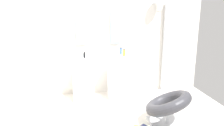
{
  "coord_description": "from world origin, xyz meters",
  "views": [
    {
      "loc": [
        -0.43,
        -3.19,
        1.87
      ],
      "look_at": [
        0.15,
        0.55,
        0.95
      ],
      "focal_mm": 34.59,
      "sensor_mm": 36.0,
      "label": 1
    }
  ],
  "objects_px": {
    "shower_column": "(165,46)",
    "soap_bottle_clear": "(82,55)",
    "soap_bottle_blue": "(121,51)",
    "soap_bottle_amber": "(124,53)",
    "pedestal_sink_right": "(118,77)",
    "pedestal_sink_left": "(82,78)",
    "lounge_chair": "(168,106)",
    "soap_bottle_black": "(85,55)"
  },
  "relations": [
    {
      "from": "pedestal_sink_left",
      "to": "soap_bottle_clear",
      "type": "distance_m",
      "value": 0.53
    },
    {
      "from": "shower_column",
      "to": "soap_bottle_clear",
      "type": "height_order",
      "value": "shower_column"
    },
    {
      "from": "lounge_chair",
      "to": "soap_bottle_clear",
      "type": "xyz_separation_m",
      "value": [
        -1.35,
        1.2,
        0.65
      ]
    },
    {
      "from": "soap_bottle_amber",
      "to": "pedestal_sink_right",
      "type": "bearing_deg",
      "value": 155.64
    },
    {
      "from": "pedestal_sink_left",
      "to": "shower_column",
      "type": "height_order",
      "value": "shower_column"
    },
    {
      "from": "soap_bottle_clear",
      "to": "soap_bottle_blue",
      "type": "bearing_deg",
      "value": 14.67
    },
    {
      "from": "pedestal_sink_right",
      "to": "soap_bottle_blue",
      "type": "xyz_separation_m",
      "value": [
        0.09,
        0.12,
        0.53
      ]
    },
    {
      "from": "lounge_chair",
      "to": "shower_column",
      "type": "bearing_deg",
      "value": 70.19
    },
    {
      "from": "shower_column",
      "to": "soap_bottle_blue",
      "type": "xyz_separation_m",
      "value": [
        -1.1,
        -0.2,
        -0.07
      ]
    },
    {
      "from": "soap_bottle_clear",
      "to": "pedestal_sink_left",
      "type": "bearing_deg",
      "value": 95.61
    },
    {
      "from": "soap_bottle_blue",
      "to": "soap_bottle_amber",
      "type": "relative_size",
      "value": 1.04
    },
    {
      "from": "lounge_chair",
      "to": "soap_bottle_clear",
      "type": "height_order",
      "value": "soap_bottle_clear"
    },
    {
      "from": "soap_bottle_blue",
      "to": "soap_bottle_clear",
      "type": "bearing_deg",
      "value": -165.33
    },
    {
      "from": "pedestal_sink_left",
      "to": "soap_bottle_black",
      "type": "relative_size",
      "value": 8.12
    },
    {
      "from": "lounge_chair",
      "to": "soap_bottle_amber",
      "type": "distance_m",
      "value": 1.49
    },
    {
      "from": "pedestal_sink_right",
      "to": "shower_column",
      "type": "bearing_deg",
      "value": 15.02
    },
    {
      "from": "shower_column",
      "to": "soap_bottle_amber",
      "type": "bearing_deg",
      "value": -160.69
    },
    {
      "from": "pedestal_sink_right",
      "to": "soap_bottle_blue",
      "type": "distance_m",
      "value": 0.55
    },
    {
      "from": "soap_bottle_blue",
      "to": "soap_bottle_black",
      "type": "bearing_deg",
      "value": -163.84
    },
    {
      "from": "soap_bottle_blue",
      "to": "pedestal_sink_left",
      "type": "bearing_deg",
      "value": -172.04
    },
    {
      "from": "soap_bottle_blue",
      "to": "soap_bottle_amber",
      "type": "xyz_separation_m",
      "value": [
        0.03,
        -0.17,
        -0.0
      ]
    },
    {
      "from": "soap_bottle_black",
      "to": "soap_bottle_amber",
      "type": "xyz_separation_m",
      "value": [
        0.82,
        0.06,
        0.01
      ]
    },
    {
      "from": "shower_column",
      "to": "soap_bottle_clear",
      "type": "xyz_separation_m",
      "value": [
        -1.93,
        -0.42,
        -0.08
      ]
    },
    {
      "from": "pedestal_sink_left",
      "to": "soap_bottle_clear",
      "type": "height_order",
      "value": "soap_bottle_clear"
    },
    {
      "from": "soap_bottle_black",
      "to": "soap_bottle_amber",
      "type": "relative_size",
      "value": 0.84
    },
    {
      "from": "shower_column",
      "to": "soap_bottle_clear",
      "type": "distance_m",
      "value": 1.98
    },
    {
      "from": "lounge_chair",
      "to": "pedestal_sink_right",
      "type": "bearing_deg",
      "value": 114.64
    },
    {
      "from": "pedestal_sink_right",
      "to": "soap_bottle_black",
      "type": "relative_size",
      "value": 8.12
    },
    {
      "from": "shower_column",
      "to": "soap_bottle_black",
      "type": "bearing_deg",
      "value": -167.21
    },
    {
      "from": "pedestal_sink_left",
      "to": "soap_bottle_blue",
      "type": "height_order",
      "value": "soap_bottle_blue"
    },
    {
      "from": "pedestal_sink_left",
      "to": "pedestal_sink_right",
      "type": "height_order",
      "value": "same"
    },
    {
      "from": "lounge_chair",
      "to": "soap_bottle_clear",
      "type": "distance_m",
      "value": 1.92
    },
    {
      "from": "pedestal_sink_right",
      "to": "soap_bottle_amber",
      "type": "bearing_deg",
      "value": -24.36
    },
    {
      "from": "shower_column",
      "to": "soap_bottle_clear",
      "type": "relative_size",
      "value": 15.66
    },
    {
      "from": "soap_bottle_amber",
      "to": "lounge_chair",
      "type": "bearing_deg",
      "value": -69.09
    },
    {
      "from": "soap_bottle_amber",
      "to": "soap_bottle_clear",
      "type": "bearing_deg",
      "value": -176.98
    },
    {
      "from": "soap_bottle_blue",
      "to": "soap_bottle_clear",
      "type": "xyz_separation_m",
      "value": [
        -0.84,
        -0.22,
        -0.01
      ]
    },
    {
      "from": "soap_bottle_clear",
      "to": "soap_bottle_amber",
      "type": "xyz_separation_m",
      "value": [
        0.87,
        0.05,
        0.01
      ]
    },
    {
      "from": "pedestal_sink_left",
      "to": "soap_bottle_clear",
      "type": "bearing_deg",
      "value": -84.39
    },
    {
      "from": "soap_bottle_black",
      "to": "pedestal_sink_left",
      "type": "bearing_deg",
      "value": 116.03
    },
    {
      "from": "soap_bottle_clear",
      "to": "shower_column",
      "type": "bearing_deg",
      "value": 12.21
    },
    {
      "from": "pedestal_sink_right",
      "to": "lounge_chair",
      "type": "bearing_deg",
      "value": -65.36
    }
  ]
}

